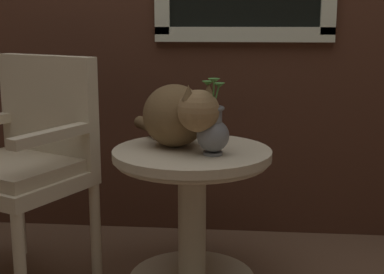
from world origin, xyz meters
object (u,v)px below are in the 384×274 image
wicker_side_table (192,195)px  cat (178,115)px  wicker_chair (27,156)px  pewter_vase_with_ivy (213,130)px

wicker_side_table → cat: size_ratio=1.28×
wicker_chair → cat: bearing=2.9°
pewter_vase_with_ivy → cat: bearing=143.2°
wicker_side_table → pewter_vase_with_ivy: size_ratio=2.14×
wicker_side_table → cat: (-0.06, 0.03, 0.32)m
wicker_chair → pewter_vase_with_ivy: bearing=-5.7°
wicker_side_table → pewter_vase_with_ivy: (0.09, -0.08, 0.28)m
cat → pewter_vase_with_ivy: bearing=-36.8°
cat → pewter_vase_with_ivy: (0.14, -0.11, -0.04)m
wicker_side_table → pewter_vase_with_ivy: bearing=-42.5°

